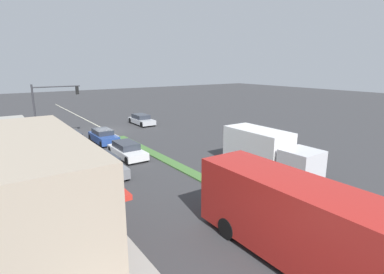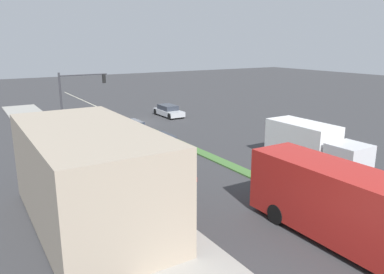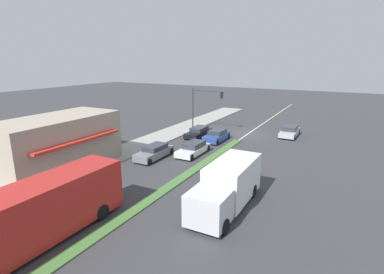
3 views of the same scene
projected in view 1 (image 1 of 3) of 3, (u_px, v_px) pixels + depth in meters
ground_plane at (196, 176)px, 20.91m from camera, size 160.00×160.00×0.00m
sidewalk_right at (60, 213)px, 15.51m from camera, size 4.00×73.00×0.12m
median_strip at (309, 232)px, 13.70m from camera, size 0.90×46.00×0.10m
lane_marking_center at (107, 131)px, 35.29m from camera, size 0.16×60.00×0.01m
building_corner_store at (20, 191)px, 12.45m from camera, size 5.71×10.74×4.53m
traffic_signal_main at (49, 102)px, 29.94m from camera, size 4.59×0.34×5.60m
pedestrian at (23, 174)px, 18.39m from camera, size 0.34×0.34×1.64m
warning_aframe_sign at (59, 136)px, 30.61m from camera, size 0.45×0.53×0.84m
delivery_truck at (267, 150)px, 21.81m from camera, size 2.44×7.50×2.87m
city_bus at (322, 232)px, 10.62m from camera, size 2.56×11.00×3.26m
suv_black at (72, 139)px, 28.73m from camera, size 1.78×4.47×1.24m
suv_grey at (106, 165)px, 21.12m from camera, size 1.74×4.58×1.31m
van_white at (127, 150)px, 24.98m from camera, size 1.80×4.57×1.26m
coupe_blue at (103, 136)px, 29.70m from camera, size 1.82×4.28×1.33m
sedan_silver at (142, 120)px, 38.84m from camera, size 1.87×4.47×1.31m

